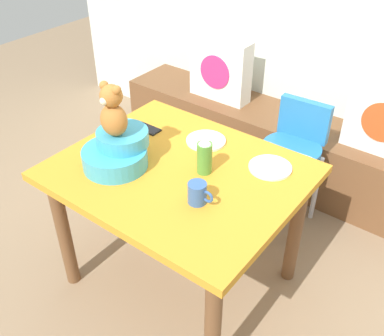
{
  "coord_description": "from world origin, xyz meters",
  "views": [
    {
      "loc": [
        1.07,
        -1.3,
        1.95
      ],
      "look_at": [
        0.0,
        0.1,
        0.69
      ],
      "focal_mm": 42.01,
      "sensor_mm": 36.0,
      "label": 1
    }
  ],
  "objects_px": {
    "dining_table": "(179,188)",
    "ketchup_bottle": "(204,156)",
    "cell_phone": "(147,129)",
    "infant_seat_teal": "(118,151)",
    "pillow_floral_left": "(221,69)",
    "dinner_plate_near": "(206,141)",
    "highchair": "(292,151)",
    "dinner_plate_far": "(270,167)",
    "teddy_bear": "(113,111)",
    "coffee_mug": "(198,193)"
  },
  "relations": [
    {
      "from": "teddy_bear",
      "to": "coffee_mug",
      "type": "distance_m",
      "value": 0.51
    },
    {
      "from": "dining_table",
      "to": "infant_seat_teal",
      "type": "distance_m",
      "value": 0.34
    },
    {
      "from": "pillow_floral_left",
      "to": "teddy_bear",
      "type": "bearing_deg",
      "value": -76.19
    },
    {
      "from": "dinner_plate_near",
      "to": "cell_phone",
      "type": "distance_m",
      "value": 0.33
    },
    {
      "from": "ketchup_bottle",
      "to": "infant_seat_teal",
      "type": "bearing_deg",
      "value": -151.43
    },
    {
      "from": "dining_table",
      "to": "coffee_mug",
      "type": "height_order",
      "value": "coffee_mug"
    },
    {
      "from": "cell_phone",
      "to": "ketchup_bottle",
      "type": "bearing_deg",
      "value": -105.14
    },
    {
      "from": "ketchup_bottle",
      "to": "coffee_mug",
      "type": "height_order",
      "value": "ketchup_bottle"
    },
    {
      "from": "ketchup_bottle",
      "to": "cell_phone",
      "type": "relative_size",
      "value": 1.28
    },
    {
      "from": "dinner_plate_near",
      "to": "dinner_plate_far",
      "type": "distance_m",
      "value": 0.37
    },
    {
      "from": "infant_seat_teal",
      "to": "teddy_bear",
      "type": "distance_m",
      "value": 0.21
    },
    {
      "from": "coffee_mug",
      "to": "cell_phone",
      "type": "bearing_deg",
      "value": 150.79
    },
    {
      "from": "pillow_floral_left",
      "to": "coffee_mug",
      "type": "bearing_deg",
      "value": -59.32
    },
    {
      "from": "cell_phone",
      "to": "teddy_bear",
      "type": "bearing_deg",
      "value": -161.21
    },
    {
      "from": "dining_table",
      "to": "teddy_bear",
      "type": "distance_m",
      "value": 0.48
    },
    {
      "from": "highchair",
      "to": "pillow_floral_left",
      "type": "bearing_deg",
      "value": 152.27
    },
    {
      "from": "dining_table",
      "to": "infant_seat_teal",
      "type": "xyz_separation_m",
      "value": [
        -0.25,
        -0.14,
        0.18
      ]
    },
    {
      "from": "dinner_plate_near",
      "to": "coffee_mug",
      "type": "bearing_deg",
      "value": -58.3
    },
    {
      "from": "teddy_bear",
      "to": "highchair",
      "type": "bearing_deg",
      "value": 62.99
    },
    {
      "from": "dinner_plate_near",
      "to": "infant_seat_teal",
      "type": "bearing_deg",
      "value": -117.32
    },
    {
      "from": "dinner_plate_near",
      "to": "dining_table",
      "type": "bearing_deg",
      "value": -81.45
    },
    {
      "from": "ketchup_bottle",
      "to": "coffee_mug",
      "type": "bearing_deg",
      "value": -61.1
    },
    {
      "from": "dining_table",
      "to": "ketchup_bottle",
      "type": "bearing_deg",
      "value": 28.12
    },
    {
      "from": "pillow_floral_left",
      "to": "dinner_plate_far",
      "type": "bearing_deg",
      "value": -45.64
    },
    {
      "from": "dining_table",
      "to": "highchair",
      "type": "height_order",
      "value": "highchair"
    },
    {
      "from": "teddy_bear",
      "to": "cell_phone",
      "type": "xyz_separation_m",
      "value": [
        -0.11,
        0.32,
        -0.27
      ]
    },
    {
      "from": "highchair",
      "to": "dinner_plate_far",
      "type": "relative_size",
      "value": 3.95
    },
    {
      "from": "infant_seat_teal",
      "to": "ketchup_bottle",
      "type": "distance_m",
      "value": 0.4
    },
    {
      "from": "highchair",
      "to": "cell_phone",
      "type": "height_order",
      "value": "highchair"
    },
    {
      "from": "dining_table",
      "to": "highchair",
      "type": "xyz_separation_m",
      "value": [
        0.21,
        0.77,
        -0.11
      ]
    },
    {
      "from": "teddy_bear",
      "to": "coffee_mug",
      "type": "bearing_deg",
      "value": 0.14
    },
    {
      "from": "highchair",
      "to": "ketchup_bottle",
      "type": "relative_size",
      "value": 4.27
    },
    {
      "from": "ketchup_bottle",
      "to": "dinner_plate_far",
      "type": "distance_m",
      "value": 0.32
    },
    {
      "from": "coffee_mug",
      "to": "highchair",
      "type": "bearing_deg",
      "value": 89.75
    },
    {
      "from": "teddy_bear",
      "to": "cell_phone",
      "type": "distance_m",
      "value": 0.43
    },
    {
      "from": "infant_seat_teal",
      "to": "cell_phone",
      "type": "relative_size",
      "value": 2.29
    },
    {
      "from": "coffee_mug",
      "to": "teddy_bear",
      "type": "bearing_deg",
      "value": -179.86
    },
    {
      "from": "pillow_floral_left",
      "to": "dinner_plate_near",
      "type": "height_order",
      "value": "pillow_floral_left"
    },
    {
      "from": "pillow_floral_left",
      "to": "coffee_mug",
      "type": "relative_size",
      "value": 3.67
    },
    {
      "from": "coffee_mug",
      "to": "cell_phone",
      "type": "xyz_separation_m",
      "value": [
        -0.57,
        0.32,
        -0.04
      ]
    },
    {
      "from": "teddy_bear",
      "to": "ketchup_bottle",
      "type": "height_order",
      "value": "teddy_bear"
    },
    {
      "from": "dinner_plate_near",
      "to": "highchair",
      "type": "bearing_deg",
      "value": 63.22
    },
    {
      "from": "infant_seat_teal",
      "to": "cell_phone",
      "type": "xyz_separation_m",
      "value": [
        -0.11,
        0.32,
        -0.07
      ]
    },
    {
      "from": "dining_table",
      "to": "coffee_mug",
      "type": "relative_size",
      "value": 9.24
    },
    {
      "from": "highchair",
      "to": "teddy_bear",
      "type": "relative_size",
      "value": 3.16
    },
    {
      "from": "pillow_floral_left",
      "to": "dining_table",
      "type": "distance_m",
      "value": 1.32
    },
    {
      "from": "infant_seat_teal",
      "to": "dining_table",
      "type": "bearing_deg",
      "value": 28.75
    },
    {
      "from": "pillow_floral_left",
      "to": "dinner_plate_far",
      "type": "xyz_separation_m",
      "value": [
        0.91,
        -0.93,
        0.07
      ]
    },
    {
      "from": "highchair",
      "to": "dinner_plate_near",
      "type": "bearing_deg",
      "value": -116.78
    },
    {
      "from": "pillow_floral_left",
      "to": "dinner_plate_far",
      "type": "height_order",
      "value": "pillow_floral_left"
    }
  ]
}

